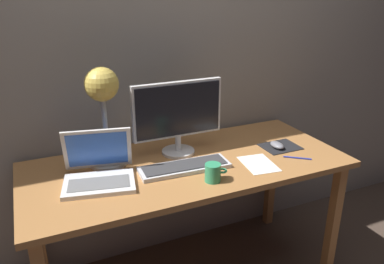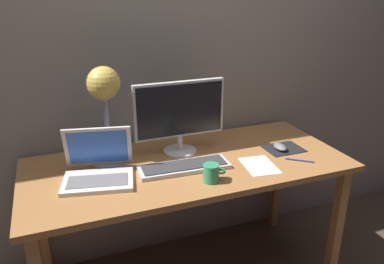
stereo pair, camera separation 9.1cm
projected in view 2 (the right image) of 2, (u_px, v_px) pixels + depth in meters
back_wall at (162, 38)px, 2.05m from camera, size 4.80×0.06×2.60m
desk at (188, 176)px, 1.93m from camera, size 1.60×0.70×0.74m
monitor at (180, 113)px, 1.93m from camera, size 0.47×0.17×0.38m
keyboard_main at (184, 167)px, 1.83m from camera, size 0.45×0.16×0.03m
laptop at (98, 165)px, 1.73m from camera, size 0.36×0.33×0.23m
desk_lamp at (104, 94)px, 1.79m from camera, size 0.19×0.19×0.48m
mousepad at (283, 149)px, 2.05m from camera, size 0.20×0.16×0.00m
mouse at (280, 147)px, 2.03m from camera, size 0.06×0.10×0.03m
coffee_mug at (211, 173)px, 1.70m from camera, size 0.11×0.07×0.08m
paper_sheet_near_mouse at (259, 166)px, 1.86m from camera, size 0.17×0.23×0.00m
pen at (300, 160)px, 1.91m from camera, size 0.12×0.09×0.01m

